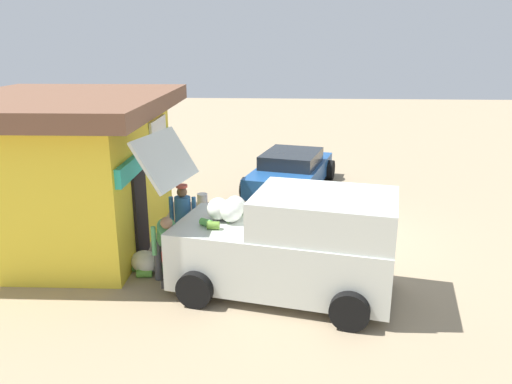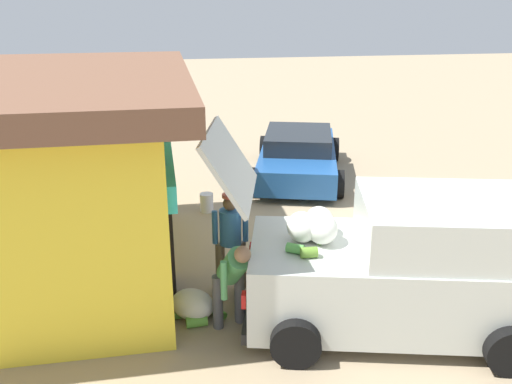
# 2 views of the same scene
# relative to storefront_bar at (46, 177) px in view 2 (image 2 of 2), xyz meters

# --- Properties ---
(ground_plane) EXTENTS (60.00, 60.00, 0.00)m
(ground_plane) POSITION_rel_storefront_bar_xyz_m (0.66, -5.72, -1.76)
(ground_plane) COLOR #9E896B
(storefront_bar) EXTENTS (5.87, 4.77, 3.37)m
(storefront_bar) POSITION_rel_storefront_bar_xyz_m (0.00, 0.00, 0.00)
(storefront_bar) COLOR yellow
(storefront_bar) RESTS_ON ground_plane
(delivery_van) EXTENTS (2.90, 4.80, 2.85)m
(delivery_van) POSITION_rel_storefront_bar_xyz_m (-2.28, -5.09, -0.79)
(delivery_van) COLOR silver
(delivery_van) RESTS_ON ground_plane
(parked_sedan) EXTENTS (4.67, 3.05, 1.19)m
(parked_sedan) POSITION_rel_storefront_bar_xyz_m (4.50, -5.18, -1.18)
(parked_sedan) COLOR #1E4C8C
(parked_sedan) RESTS_ON ground_plane
(vendor_standing) EXTENTS (0.35, 0.57, 1.63)m
(vendor_standing) POSITION_rel_storefront_bar_xyz_m (-0.90, -2.83, -0.83)
(vendor_standing) COLOR #726047
(vendor_standing) RESTS_ON ground_plane
(customer_bending) EXTENTS (0.73, 0.63, 1.44)m
(customer_bending) POSITION_rel_storefront_bar_xyz_m (-2.06, -2.73, -0.89)
(customer_bending) COLOR #4C4C51
(customer_bending) RESTS_ON ground_plane
(unloaded_banana_pile) EXTENTS (0.81, 0.92, 0.44)m
(unloaded_banana_pile) POSITION_rel_storefront_bar_xyz_m (-1.64, -2.18, -1.56)
(unloaded_banana_pile) COLOR silver
(unloaded_banana_pile) RESTS_ON ground_plane
(paint_bucket) EXTENTS (0.29, 0.29, 0.41)m
(paint_bucket) POSITION_rel_storefront_bar_xyz_m (2.45, -2.67, -1.56)
(paint_bucket) COLOR silver
(paint_bucket) RESTS_ON ground_plane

